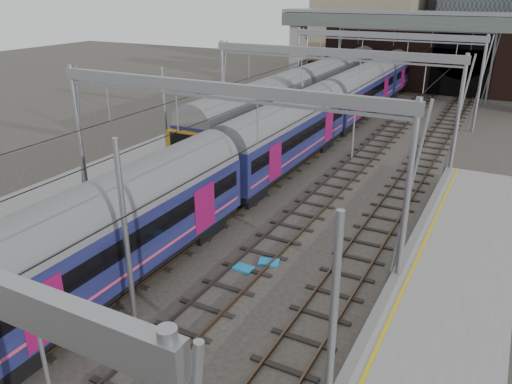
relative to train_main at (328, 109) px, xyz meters
The scene contains 10 objects.
ground 27.95m from the train_main, 85.88° to the right, with size 160.00×160.00×0.00m, color #38332D.
tracks 13.16m from the train_main, 81.10° to the right, with size 14.40×80.00×0.22m.
overhead_line 7.74m from the train_main, 72.34° to the right, with size 16.80×80.00×8.00m.
retaining_wall 24.47m from the train_main, 81.99° to the left, with size 28.00×2.75×9.00m.
overbridge 18.95m from the train_main, 83.74° to the left, with size 28.00×3.00×9.25m.
train_main is the anchor object (origin of this frame).
train_second 12.63m from the train_main, 108.47° to the left, with size 2.97×51.49×5.05m.
equip_cover_a 24.20m from the train_main, 91.46° to the right, with size 0.88×0.62×0.10m, color #1B89D1.
equip_cover_b 20.43m from the train_main, 76.95° to the right, with size 0.89×0.63×0.10m, color #1B89D1.
equip_cover_c 21.23m from the train_main, 79.55° to the right, with size 0.85×0.60×0.10m, color #1B89D1.
Camera 1 is at (11.13, -9.47, 11.41)m, focal length 35.00 mm.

